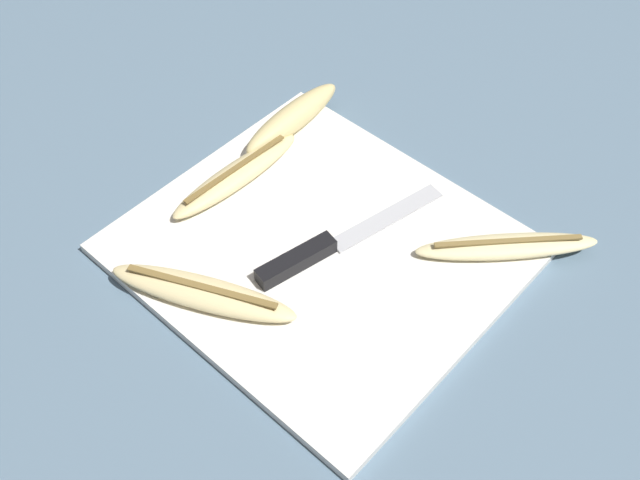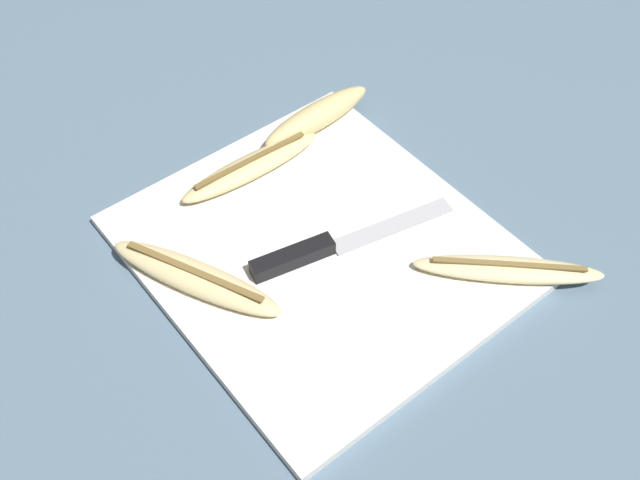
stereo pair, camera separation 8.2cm
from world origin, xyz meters
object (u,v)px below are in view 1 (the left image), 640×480
Objects in this scene: banana_mellow_near at (236,175)px; banana_spotted_left at (293,118)px; banana_soft_right at (507,246)px; banana_ripe_center at (203,293)px; knife at (319,252)px.

banana_spotted_left reaches higher than banana_mellow_near.
banana_soft_right is at bearing 2.17° from banana_spotted_left.
banana_spotted_left is at bearing 98.23° from banana_mellow_near.
banana_spotted_left is at bearing 114.23° from banana_ripe_center.
knife is 0.21m from banana_spotted_left.
knife is 1.19× the size of banana_ripe_center.
banana_spotted_left is (-0.17, 0.13, 0.01)m from knife.
banana_mellow_near is at bearing -81.77° from banana_spotted_left.
banana_mellow_near is 0.11m from banana_spotted_left.
banana_mellow_near reaches higher than banana_soft_right.
banana_spotted_left is (-0.31, -0.01, 0.01)m from banana_soft_right.
banana_soft_right is 0.31m from banana_spotted_left.
banana_mellow_near is at bearing 124.78° from banana_ripe_center.
banana_soft_right is (0.15, 0.14, 0.00)m from knife.
banana_soft_right is at bearing 22.92° from banana_mellow_near.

